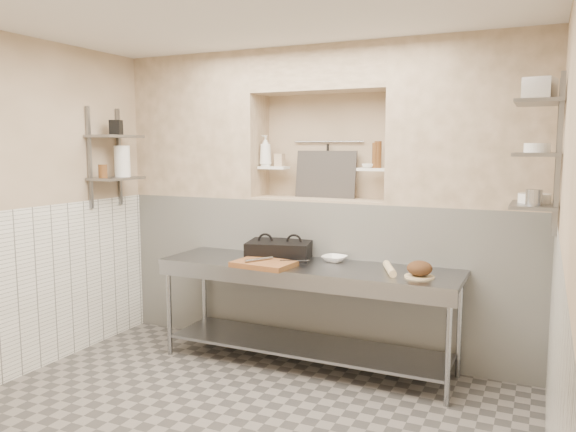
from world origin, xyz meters
The scene contains 47 objects.
floor centered at (0.00, 0.00, -0.05)m, with size 4.00×3.90×0.10m, color #69635D.
wall_left centered at (-2.05, 0.00, 1.40)m, with size 0.10×3.90×2.80m, color #C9AE8F.
wall_right centered at (2.05, 0.00, 1.40)m, with size 0.10×3.90×2.80m, color #C9AE8F.
wall_back centered at (0.00, 2.00, 1.40)m, with size 4.00×0.10×2.80m, color #C9AE8F.
backwall_lower centered at (0.00, 1.75, 0.70)m, with size 4.00×0.40×1.40m, color white.
alcove_sill centered at (0.00, 1.75, 1.41)m, with size 1.30×0.40×0.02m, color #C9AE8F.
backwall_pillar_left centered at (-1.33, 1.75, 2.10)m, with size 1.35×0.40×1.40m, color #C9AE8F.
backwall_pillar_right centered at (1.33, 1.75, 2.10)m, with size 1.35×0.40×1.40m, color #C9AE8F.
backwall_header centered at (0.00, 1.75, 2.60)m, with size 1.30×0.40×0.40m, color #C9AE8F.
wainscot_left centered at (-1.99, 0.00, 0.70)m, with size 0.02×3.90×1.40m, color white.
wainscot_right centered at (1.99, 0.00, 0.70)m, with size 0.02×3.90×1.40m, color white.
alcove_shelf_left centered at (-0.50, 1.75, 1.70)m, with size 0.28×0.16×0.03m, color white.
alcove_shelf_right centered at (0.50, 1.75, 1.70)m, with size 0.28×0.16×0.03m, color white.
utensil_rail centered at (0.00, 1.92, 1.95)m, with size 0.02×0.02×0.70m, color gray.
hanging_steel centered at (0.00, 1.90, 1.78)m, with size 0.02×0.02×0.30m, color black.
splash_panel centered at (0.00, 1.85, 1.64)m, with size 0.60×0.02×0.45m, color #383330.
shelf_rail_left_a centered at (-1.98, 1.25, 1.80)m, with size 0.03×0.03×0.95m, color slate.
shelf_rail_left_b centered at (-1.98, 0.85, 1.80)m, with size 0.03×0.03×0.95m, color slate.
wall_shelf_left_lower centered at (-1.84, 1.05, 1.60)m, with size 0.30×0.50×0.03m, color slate.
wall_shelf_left_upper centered at (-1.84, 1.05, 2.00)m, with size 0.30×0.50×0.03m, color slate.
shelf_rail_right_a centered at (1.98, 1.25, 1.85)m, with size 0.03×0.03×1.05m, color slate.
shelf_rail_right_b centered at (1.98, 0.85, 1.85)m, with size 0.03×0.03×1.05m, color slate.
wall_shelf_right_lower centered at (1.84, 1.05, 1.50)m, with size 0.30×0.50×0.03m, color slate.
wall_shelf_right_mid centered at (1.84, 1.05, 1.85)m, with size 0.30×0.50×0.03m, color slate.
wall_shelf_right_upper centered at (1.84, 1.05, 2.20)m, with size 0.30×0.50×0.03m, color slate.
prep_table centered at (0.08, 1.18, 0.64)m, with size 2.60×0.70×0.90m.
panini_press centered at (-0.25, 1.36, 0.98)m, with size 0.64×0.53×0.15m.
cutting_board centered at (-0.21, 0.97, 0.92)m, with size 0.49×0.34×0.04m, color brown.
knife_blade centered at (0.01, 1.10, 0.95)m, with size 0.25×0.03×0.01m, color gray.
tongs centered at (-0.26, 0.97, 0.96)m, with size 0.02×0.02×0.27m, color gray.
mixing_bowl centered at (0.25, 1.41, 0.93)m, with size 0.21×0.21×0.05m, color white.
rolling_pin centered at (0.80, 1.19, 0.93)m, with size 0.06×0.06×0.39m, color #D9BF8A.
bread_board centered at (1.06, 1.12, 0.91)m, with size 0.23×0.23×0.01m, color #D9BF8A.
bread_loaf centered at (1.06, 1.12, 0.97)m, with size 0.19×0.19×0.12m, color #4C2D19.
bottle_soap centered at (-0.58, 1.73, 1.86)m, with size 0.12×0.12×0.30m, color white.
jar_alcove centered at (-0.46, 1.79, 1.77)m, with size 0.08×0.08×0.12m, color #C9AE8F.
bowl_alcove centered at (0.45, 1.74, 1.73)m, with size 0.12×0.12×0.04m, color white.
condiment_a centered at (0.54, 1.74, 1.83)m, with size 0.07×0.07×0.24m, color #593519.
condiment_b centered at (0.51, 1.73, 1.83)m, with size 0.06×0.06×0.23m, color #593519.
condiment_c centered at (0.63, 1.77, 1.77)m, with size 0.06×0.06×0.11m, color white.
jug_left centered at (-1.84, 1.14, 1.76)m, with size 0.15×0.15×0.30m, color white.
jar_left centered at (-1.84, 0.87, 1.68)m, with size 0.08×0.08×0.13m, color #593519.
box_left_upper centered at (-1.84, 1.07, 2.08)m, with size 0.10×0.10×0.14m, color black.
bowl_right centered at (1.84, 1.11, 1.54)m, with size 0.22×0.22×0.06m, color white.
canister_right centered at (1.84, 0.93, 1.57)m, with size 0.11×0.11×0.11m, color gray.
bowl_right_mid centered at (1.84, 1.13, 1.89)m, with size 0.17×0.17×0.06m, color white.
basket_right centered at (1.84, 0.99, 2.28)m, with size 0.18×0.22×0.14m, color gray.
Camera 1 is at (1.90, -3.15, 1.90)m, focal length 35.00 mm.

